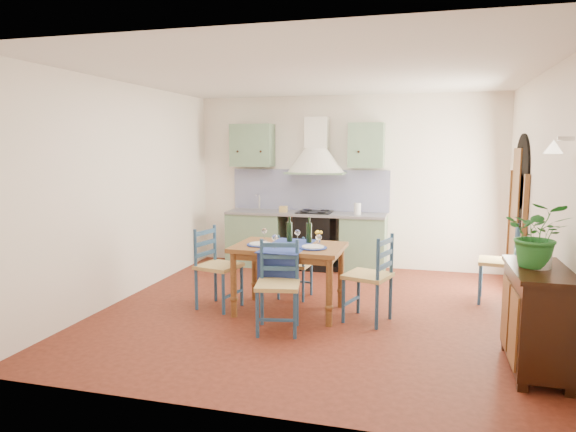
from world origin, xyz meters
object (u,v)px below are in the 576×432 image
object	(u,v)px
chair_near	(278,285)
sideboard	(537,315)
potted_plant	(538,235)
dining_table	(289,253)

from	to	relation	value
chair_near	sideboard	world-z (taller)	chair_near
sideboard	potted_plant	world-z (taller)	potted_plant
dining_table	sideboard	size ratio (longest dim) A/B	1.24
dining_table	chair_near	world-z (taller)	dining_table
sideboard	potted_plant	bearing A→B (deg)	141.91
potted_plant	chair_near	bearing A→B (deg)	171.78
dining_table	sideboard	world-z (taller)	dining_table
dining_table	potted_plant	size ratio (longest dim) A/B	2.25
dining_table	potted_plant	distance (m)	2.73
potted_plant	dining_table	bearing A→B (deg)	158.43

